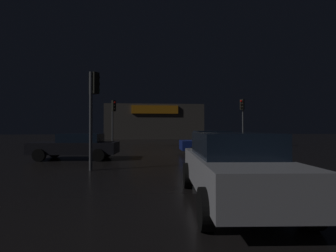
% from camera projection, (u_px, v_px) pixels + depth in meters
% --- Properties ---
extents(ground_plane, '(120.00, 120.00, 0.00)m').
position_uv_depth(ground_plane, '(196.00, 153.00, 16.97)').
color(ground_plane, black).
extents(store_building, '(15.78, 9.58, 5.59)m').
position_uv_depth(store_building, '(154.00, 122.00, 44.27)').
color(store_building, '#4C4742').
rests_on(store_building, ground).
extents(traffic_signal_main, '(0.42, 0.42, 4.26)m').
position_uv_depth(traffic_signal_main, '(242.00, 111.00, 22.49)').
color(traffic_signal_main, '#595B60').
rests_on(traffic_signal_main, ground).
extents(traffic_signal_opposite, '(0.42, 0.42, 4.16)m').
position_uv_depth(traffic_signal_opposite, '(113.00, 113.00, 22.58)').
color(traffic_signal_opposite, '#595B60').
rests_on(traffic_signal_opposite, ground).
extents(traffic_signal_cross_left, '(0.41, 0.43, 3.87)m').
position_uv_depth(traffic_signal_cross_left, '(93.00, 98.00, 10.02)').
color(traffic_signal_cross_left, '#595B60').
rests_on(traffic_signal_cross_left, ground).
extents(car_near, '(2.15, 4.53, 1.53)m').
position_uv_depth(car_near, '(233.00, 166.00, 5.54)').
color(car_near, '#B7B7BF').
rests_on(car_near, ground).
extents(car_far, '(4.29, 1.99, 1.50)m').
position_uv_depth(car_far, '(214.00, 142.00, 15.92)').
color(car_far, navy).
rests_on(car_far, ground).
extents(car_crossing, '(4.55, 2.26, 1.37)m').
position_uv_depth(car_crossing, '(77.00, 146.00, 13.51)').
color(car_crossing, black).
rests_on(car_crossing, ground).
extents(fire_hydrant, '(0.22, 0.22, 0.97)m').
position_uv_depth(fire_hydrant, '(214.00, 159.00, 9.53)').
color(fire_hydrant, gold).
rests_on(fire_hydrant, ground).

